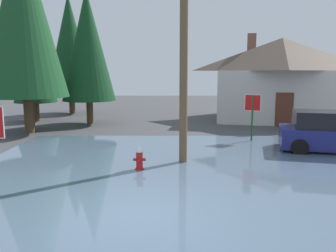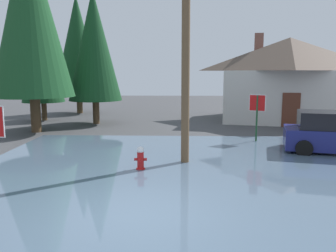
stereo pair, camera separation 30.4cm
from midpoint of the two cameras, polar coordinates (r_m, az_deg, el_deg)
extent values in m
cube|color=#424244|center=(8.09, -5.42, -14.87)|extent=(80.00, 80.00, 0.10)
cube|color=#4C6075|center=(10.99, -0.18, -7.91)|extent=(13.04, 12.95, 0.07)
cylinder|color=red|center=(11.50, -5.16, -7.11)|extent=(0.29, 0.29, 0.10)
cylinder|color=red|center=(11.42, -5.18, -5.58)|extent=(0.21, 0.21, 0.54)
sphere|color=white|center=(11.34, -5.21, -3.95)|extent=(0.23, 0.23, 0.23)
cylinder|color=red|center=(11.43, -5.97, -5.44)|extent=(0.10, 0.09, 0.09)
cylinder|color=red|center=(11.40, -4.40, -5.46)|extent=(0.10, 0.09, 0.09)
cylinder|color=red|center=(11.26, -5.26, -5.65)|extent=(0.11, 0.10, 0.11)
cylinder|color=brown|center=(12.02, 2.12, 13.79)|extent=(0.28, 0.28, 8.48)
cylinder|color=#1E4C28|center=(16.36, 13.26, 1.14)|extent=(0.08, 0.08, 2.16)
cube|color=white|center=(16.28, 13.35, 3.70)|extent=(0.65, 0.39, 0.74)
cube|color=red|center=(16.28, 13.35, 3.70)|extent=(0.62, 0.37, 0.70)
cube|color=beige|center=(24.67, 17.67, 4.77)|extent=(9.04, 7.88, 3.27)
pyramid|color=brown|center=(24.65, 17.97, 11.04)|extent=(9.76, 8.51, 2.13)
cube|color=brown|center=(25.73, 13.36, 12.30)|extent=(0.72, 0.72, 1.91)
cube|color=#592D1E|center=(21.57, 18.25, 2.52)|extent=(0.99, 0.28, 2.00)
cube|color=black|center=(15.22, 24.26, 0.94)|extent=(2.84, 2.15, 0.66)
cylinder|color=black|center=(16.11, 19.62, -1.99)|extent=(0.67, 0.36, 0.64)
cylinder|color=black|center=(14.33, 20.35, -3.33)|extent=(0.67, 0.36, 0.64)
cylinder|color=#4C3823|center=(22.19, -12.71, 2.21)|extent=(0.40, 0.40, 1.46)
cone|color=#143D1E|center=(22.11, -13.08, 12.67)|extent=(3.23, 3.23, 6.63)
cylinder|color=#4C3823|center=(28.18, -15.37, 3.62)|extent=(0.45, 0.45, 1.61)
cone|color=#143D1E|center=(28.16, -15.75, 12.70)|extent=(3.57, 3.57, 7.31)
cylinder|color=#4C3823|center=(24.63, -20.63, 2.23)|extent=(0.34, 0.34, 1.23)
cone|color=#143D1E|center=(24.51, -21.07, 10.19)|extent=(2.73, 2.73, 5.61)
cylinder|color=#4C3823|center=(19.92, -21.78, 1.70)|extent=(0.53, 0.53, 1.90)
cone|color=#194723|center=(20.03, -22.68, 16.84)|extent=(4.22, 4.22, 8.65)
camera|label=1|loc=(0.15, -90.74, -0.11)|focal=37.49mm
camera|label=2|loc=(0.15, 89.26, 0.11)|focal=37.49mm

